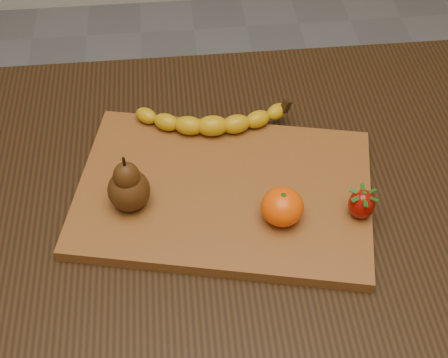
{
  "coord_description": "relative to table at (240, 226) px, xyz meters",
  "views": [
    {
      "loc": [
        -0.09,
        -0.64,
        1.51
      ],
      "look_at": [
        -0.03,
        -0.01,
        0.8
      ],
      "focal_mm": 50.0,
      "sensor_mm": 36.0,
      "label": 1
    }
  ],
  "objects": [
    {
      "name": "pear",
      "position": [
        -0.17,
        -0.03,
        0.17
      ],
      "size": [
        0.07,
        0.07,
        0.1
      ],
      "primitive_type": null,
      "rotation": [
        0.0,
        0.0,
        0.17
      ],
      "color": "#41220A",
      "rests_on": "cutting_board"
    },
    {
      "name": "cutting_board",
      "position": [
        -0.03,
        -0.01,
        0.11
      ],
      "size": [
        0.5,
        0.39,
        0.02
      ],
      "primitive_type": "cube",
      "rotation": [
        0.0,
        0.0,
        -0.22
      ],
      "color": "brown",
      "rests_on": "table"
    },
    {
      "name": "mandarin",
      "position": [
        0.05,
        -0.08,
        0.14
      ],
      "size": [
        0.08,
        0.08,
        0.05
      ],
      "primitive_type": "ellipsoid",
      "rotation": [
        0.0,
        0.0,
        -0.41
      ],
      "color": "#F04902",
      "rests_on": "cutting_board"
    },
    {
      "name": "banana",
      "position": [
        -0.04,
        0.11,
        0.14
      ],
      "size": [
        0.22,
        0.07,
        0.03
      ],
      "primitive_type": null,
      "rotation": [
        0.0,
        0.0,
        -0.05
      ],
      "color": "#C79409",
      "rests_on": "cutting_board"
    },
    {
      "name": "strawberry",
      "position": [
        0.17,
        -0.08,
        0.14
      ],
      "size": [
        0.05,
        0.05,
        0.05
      ],
      "primitive_type": null,
      "rotation": [
        0.0,
        0.0,
        0.41
      ],
      "color": "#900A03",
      "rests_on": "cutting_board"
    },
    {
      "name": "table",
      "position": [
        0.0,
        0.0,
        0.0
      ],
      "size": [
        1.0,
        0.7,
        0.76
      ],
      "color": "black",
      "rests_on": "ground"
    }
  ]
}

